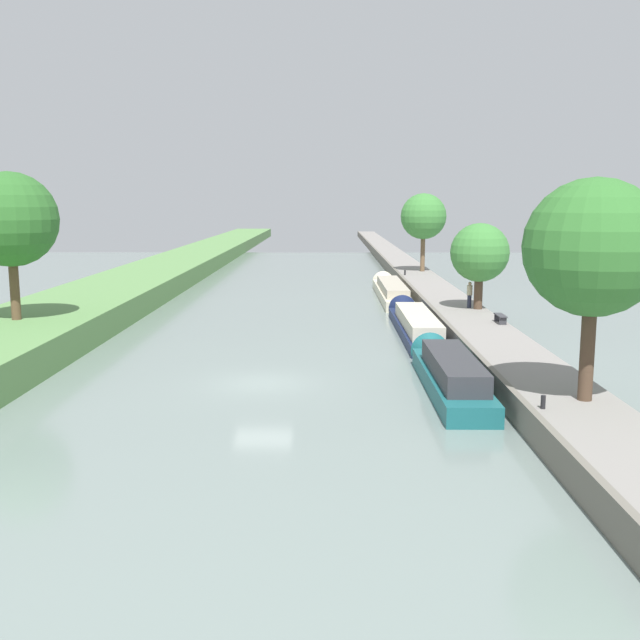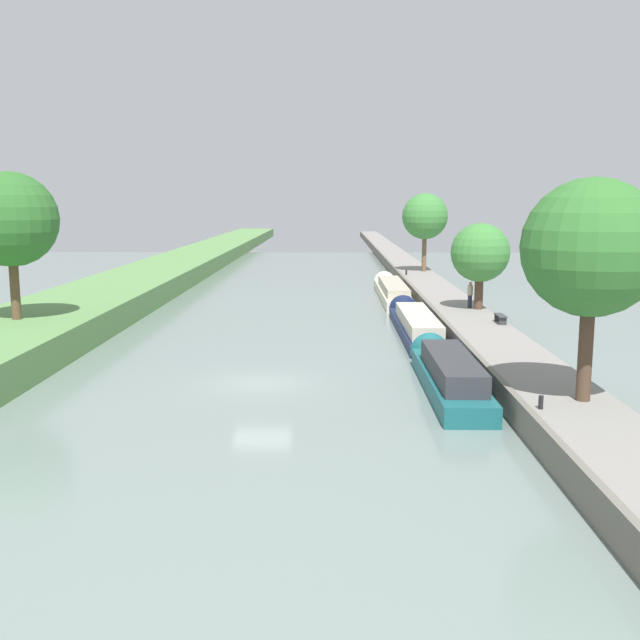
% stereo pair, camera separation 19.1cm
% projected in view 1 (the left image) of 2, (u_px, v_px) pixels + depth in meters
% --- Properties ---
extents(ground_plane, '(160.00, 160.00, 0.00)m').
position_uv_depth(ground_plane, '(263.00, 383.00, 31.64)').
color(ground_plane, slate).
extents(right_towpath, '(3.29, 260.00, 1.04)m').
position_uv_depth(right_towpath, '(524.00, 372.00, 31.44)').
color(right_towpath, gray).
rests_on(right_towpath, ground_plane).
extents(stone_quay, '(0.25, 260.00, 1.09)m').
position_uv_depth(stone_quay, '(482.00, 371.00, 31.46)').
color(stone_quay, '#6B665B').
rests_on(stone_quay, ground_plane).
extents(narrowboat_teal, '(2.00, 11.43, 2.17)m').
position_uv_depth(narrowboat_teal, '(448.00, 372.00, 30.80)').
color(narrowboat_teal, '#195B60').
rests_on(narrowboat_teal, ground_plane).
extents(narrowboat_navy, '(2.09, 15.07, 2.04)m').
position_uv_depth(narrowboat_navy, '(415.00, 323.00, 44.01)').
color(narrowboat_navy, '#141E42').
rests_on(narrowboat_navy, ground_plane).
extents(narrowboat_cream, '(2.04, 16.59, 1.98)m').
position_uv_depth(narrowboat_cream, '(391.00, 290.00, 59.50)').
color(narrowboat_cream, beige).
rests_on(narrowboat_cream, ground_plane).
extents(tree_rightbank_near, '(4.63, 4.63, 7.52)m').
position_uv_depth(tree_rightbank_near, '(593.00, 248.00, 24.30)').
color(tree_rightbank_near, '#4C3828').
rests_on(tree_rightbank_near, right_towpath).
extents(tree_rightbank_midnear, '(3.65, 3.65, 5.37)m').
position_uv_depth(tree_rightbank_midnear, '(480.00, 253.00, 45.57)').
color(tree_rightbank_midnear, '#4C3828').
rests_on(tree_rightbank_midnear, right_towpath).
extents(tree_rightbank_midfar, '(4.34, 4.34, 7.40)m').
position_uv_depth(tree_rightbank_midfar, '(423.00, 217.00, 69.66)').
color(tree_rightbank_midfar, brown).
rests_on(tree_rightbank_midfar, right_towpath).
extents(tree_leftbank_downstream, '(4.86, 4.86, 7.63)m').
position_uv_depth(tree_leftbank_downstream, '(10.00, 220.00, 37.54)').
color(tree_leftbank_downstream, brown).
rests_on(tree_leftbank_downstream, left_grassy_bank).
extents(person_walking, '(0.34, 0.34, 1.66)m').
position_uv_depth(person_walking, '(470.00, 294.00, 46.44)').
color(person_walking, '#282D42').
rests_on(person_walking, right_towpath).
extents(mooring_bollard_near, '(0.16, 0.16, 0.45)m').
position_uv_depth(mooring_bollard_near, '(543.00, 402.00, 24.05)').
color(mooring_bollard_near, black).
rests_on(mooring_bollard_near, right_towpath).
extents(mooring_bollard_far, '(0.16, 0.16, 0.45)m').
position_uv_depth(mooring_bollard_far, '(405.00, 273.00, 66.97)').
color(mooring_bollard_far, black).
rests_on(mooring_bollard_far, right_towpath).
extents(park_bench, '(0.44, 1.50, 0.47)m').
position_uv_depth(park_bench, '(500.00, 317.00, 40.78)').
color(park_bench, '#333338').
rests_on(park_bench, right_towpath).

